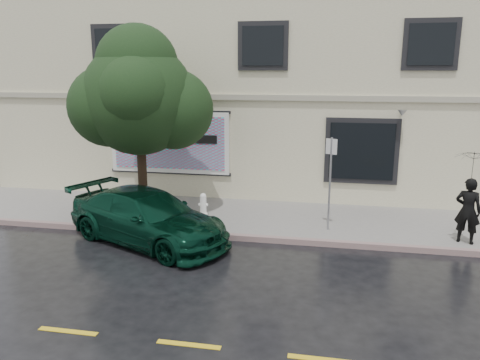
% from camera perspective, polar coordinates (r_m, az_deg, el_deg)
% --- Properties ---
extents(ground, '(90.00, 90.00, 0.00)m').
position_cam_1_polar(ground, '(11.31, -1.04, -9.99)').
color(ground, black).
rests_on(ground, ground).
extents(sidewalk, '(20.00, 3.50, 0.15)m').
position_cam_1_polar(sidewalk, '(14.28, 1.62, -4.64)').
color(sidewalk, gray).
rests_on(sidewalk, ground).
extents(curb, '(20.00, 0.18, 0.16)m').
position_cam_1_polar(curb, '(12.65, 0.35, -7.04)').
color(curb, gray).
rests_on(curb, ground).
extents(road_marking, '(19.00, 0.12, 0.01)m').
position_cam_1_polar(road_marking, '(8.31, -6.27, -19.31)').
color(road_marking, gold).
rests_on(road_marking, ground).
extents(building, '(20.00, 8.12, 7.00)m').
position_cam_1_polar(building, '(19.31, 4.46, 10.37)').
color(building, beige).
rests_on(building, ground).
extents(billboard, '(4.30, 0.16, 2.20)m').
position_cam_1_polar(billboard, '(16.19, -8.66, 4.55)').
color(billboard, white).
rests_on(billboard, ground).
extents(car, '(5.20, 3.90, 1.38)m').
position_cam_1_polar(car, '(12.58, -11.21, -4.45)').
color(car, black).
rests_on(car, ground).
extents(pedestrian, '(0.73, 0.62, 1.70)m').
position_cam_1_polar(pedestrian, '(13.16, 26.02, -3.38)').
color(pedestrian, black).
rests_on(pedestrian, sidewalk).
extents(umbrella, '(1.11, 1.11, 0.70)m').
position_cam_1_polar(umbrella, '(12.90, 26.56, 1.74)').
color(umbrella, black).
rests_on(umbrella, pedestrian).
extents(street_tree, '(3.23, 3.23, 5.12)m').
position_cam_1_polar(street_tree, '(13.89, -12.24, 9.59)').
color(street_tree, '#302015').
rests_on(street_tree, sidewalk).
extents(fire_hydrant, '(0.28, 0.27, 0.69)m').
position_cam_1_polar(fire_hydrant, '(14.23, -4.51, -3.01)').
color(fire_hydrant, white).
rests_on(fire_hydrant, sidewalk).
extents(sign_pole, '(0.30, 0.15, 2.58)m').
position_cam_1_polar(sign_pole, '(12.84, 10.94, 0.58)').
color(sign_pole, '#93949B').
rests_on(sign_pole, sidewalk).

